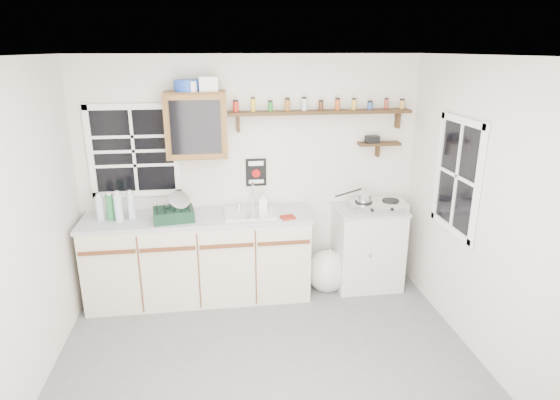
{
  "coord_description": "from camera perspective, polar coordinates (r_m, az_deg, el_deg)",
  "views": [
    {
      "loc": [
        -0.36,
        -3.27,
        2.55
      ],
      "look_at": [
        0.17,
        0.55,
        1.3
      ],
      "focal_mm": 30.0,
      "sensor_mm": 36.0,
      "label": 1
    }
  ],
  "objects": [
    {
      "name": "sink",
      "position": [
        4.86,
        -3.73,
        -1.48
      ],
      "size": [
        0.52,
        0.44,
        0.29
      ],
      "color": "silver",
      "rests_on": "main_cabinet"
    },
    {
      "name": "room",
      "position": [
        3.53,
        -1.45,
        -3.56
      ],
      "size": [
        3.64,
        3.24,
        2.54
      ],
      "color": "#59595C",
      "rests_on": "ground"
    },
    {
      "name": "saucepan",
      "position": [
        5.05,
        10.1,
        0.3
      ],
      "size": [
        0.35,
        0.26,
        0.16
      ],
      "rotation": [
        0.0,
        0.0,
        -0.72
      ],
      "color": "silver",
      "rests_on": "hotplate"
    },
    {
      "name": "window_back",
      "position": [
        5.02,
        -17.41,
        5.72
      ],
      "size": [
        0.93,
        0.03,
        0.98
      ],
      "color": "black",
      "rests_on": "wall_back"
    },
    {
      "name": "upper_cabinet",
      "position": [
        4.77,
        -10.17,
        9.0
      ],
      "size": [
        0.6,
        0.32,
        0.65
      ],
      "color": "#5A3616",
      "rests_on": "wall_back"
    },
    {
      "name": "window_right",
      "position": [
        4.51,
        20.83,
        2.73
      ],
      "size": [
        0.03,
        0.78,
        1.08
      ],
      "color": "black",
      "rests_on": "wall_back"
    },
    {
      "name": "water_bottles",
      "position": [
        4.9,
        -19.51,
        -0.8
      ],
      "size": [
        0.38,
        0.16,
        0.31
      ],
      "color": "silver",
      "rests_on": "main_cabinet"
    },
    {
      "name": "upper_cabinet_clutter",
      "position": [
        4.73,
        -10.42,
        13.61
      ],
      "size": [
        0.42,
        0.24,
        0.14
      ],
      "color": "#1A3DAB",
      "rests_on": "upper_cabinet"
    },
    {
      "name": "rag",
      "position": [
        4.71,
        0.97,
        -2.12
      ],
      "size": [
        0.16,
        0.14,
        0.02
      ],
      "primitive_type": "cube",
      "rotation": [
        0.0,
        0.0,
        0.22
      ],
      "color": "maroon",
      "rests_on": "main_cabinet"
    },
    {
      "name": "hotplate",
      "position": [
        5.13,
        11.73,
        -0.55
      ],
      "size": [
        0.61,
        0.34,
        0.09
      ],
      "rotation": [
        0.0,
        0.0,
        -0.02
      ],
      "color": "silver",
      "rests_on": "right_cabinet"
    },
    {
      "name": "main_cabinet",
      "position": [
        5.03,
        -9.77,
        -6.82
      ],
      "size": [
        2.31,
        0.63,
        0.92
      ],
      "color": "beige",
      "rests_on": "floor"
    },
    {
      "name": "soap_bottle",
      "position": [
        4.94,
        -2.09,
        -0.07
      ],
      "size": [
        0.09,
        0.1,
        0.2
      ],
      "primitive_type": "imported",
      "rotation": [
        0.0,
        0.0,
        -0.07
      ],
      "color": "silver",
      "rests_on": "main_cabinet"
    },
    {
      "name": "warning_sign",
      "position": [
        5.03,
        -2.94,
        3.39
      ],
      "size": [
        0.22,
        0.02,
        0.3
      ],
      "color": "black",
      "rests_on": "wall_back"
    },
    {
      "name": "dish_rack",
      "position": [
        4.75,
        -12.69,
        -1.32
      ],
      "size": [
        0.42,
        0.34,
        0.29
      ],
      "rotation": [
        0.0,
        0.0,
        0.14
      ],
      "color": "black",
      "rests_on": "main_cabinet"
    },
    {
      "name": "right_cabinet",
      "position": [
        5.3,
        10.57,
        -5.59
      ],
      "size": [
        0.73,
        0.57,
        0.91
      ],
      "color": "silver",
      "rests_on": "floor"
    },
    {
      "name": "spice_shelf",
      "position": [
        4.94,
        4.9,
        10.74
      ],
      "size": [
        1.91,
        0.18,
        0.35
      ],
      "color": "black",
      "rests_on": "wall_back"
    },
    {
      "name": "trash_bag",
      "position": [
        5.24,
        5.8,
        -8.56
      ],
      "size": [
        0.44,
        0.4,
        0.5
      ],
      "color": "silver",
      "rests_on": "floor"
    },
    {
      "name": "secondary_shelf",
      "position": [
        5.18,
        11.73,
        6.82
      ],
      "size": [
        0.45,
        0.16,
        0.24
      ],
      "color": "black",
      "rests_on": "wall_back"
    }
  ]
}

